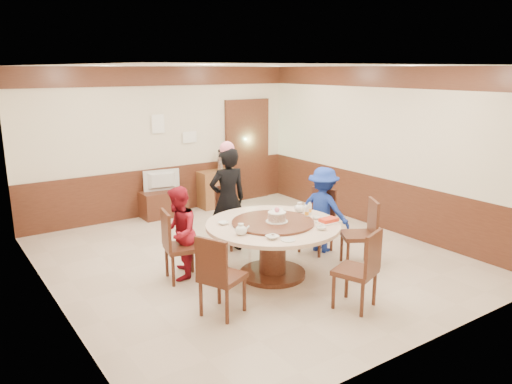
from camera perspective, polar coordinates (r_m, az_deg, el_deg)
room at (r=7.23m, az=-0.69°, el=0.47°), size 6.00×6.04×2.84m
banquet_table at (r=6.76m, az=1.93°, el=-5.35°), size 1.80×1.80×0.78m
chair_0 at (r=7.78m, az=6.93°, el=-4.59°), size 0.56×0.55×0.97m
chair_1 at (r=7.97m, az=-2.62°, el=-4.03°), size 0.46×0.47×0.97m
chair_2 at (r=6.79m, az=-8.55°, el=-7.46°), size 0.53×0.52×0.97m
chair_3 at (r=5.83m, az=-3.96°, el=-11.07°), size 0.59×0.58×0.97m
chair_4 at (r=6.08m, az=11.39°, el=-10.20°), size 0.57×0.57×0.97m
chair_5 at (r=7.32m, az=11.68°, el=-5.98°), size 0.61×0.60×0.97m
person_standing at (r=7.63m, az=-3.25°, el=-0.91°), size 0.63×0.46×1.62m
person_red at (r=6.75m, az=-8.85°, el=-4.66°), size 0.72×0.77×1.26m
person_blue at (r=7.72m, az=7.68°, el=-2.01°), size 0.76×0.97×1.32m
birthday_cake at (r=6.64m, az=2.40°, el=-2.84°), size 0.30×0.30×0.20m
teapot_left at (r=6.22m, az=-1.73°, el=-4.38°), size 0.17×0.15×0.13m
teapot_right at (r=7.19m, az=4.99°, el=-1.87°), size 0.17×0.15×0.13m
bowl_0 at (r=6.65m, az=-3.75°, el=-3.57°), size 0.14×0.14×0.03m
bowl_1 at (r=6.48m, az=7.46°, el=-4.11°), size 0.13×0.13×0.04m
bowl_2 at (r=6.10m, az=1.88°, el=-5.17°), size 0.16×0.16×0.04m
bowl_3 at (r=6.92m, az=6.93°, el=-2.92°), size 0.12×0.12×0.04m
saucer_near at (r=6.05m, az=3.68°, el=-5.47°), size 0.18×0.18×0.01m
saucer_far at (r=7.33m, az=2.46°, el=-1.97°), size 0.18×0.18×0.01m
shrimp_platter at (r=6.77m, az=8.30°, el=-3.27°), size 0.30×0.20×0.06m
bottle_0 at (r=6.93m, az=5.83°, el=-2.34°), size 0.06×0.06×0.16m
bottle_1 at (r=7.08m, az=6.15°, el=-1.99°), size 0.06×0.06×0.16m
tv_stand at (r=9.69m, az=-10.52°, el=-1.32°), size 0.85×0.45×0.50m
television at (r=9.59m, az=-10.64°, el=1.27°), size 0.70×0.19×0.40m
side_cabinet at (r=10.22m, az=-4.35°, el=0.40°), size 0.80×0.40×0.75m
thermos at (r=10.14m, az=-4.07°, el=3.56°), size 0.15×0.15×0.38m
notice_left at (r=9.63m, az=-11.11°, el=7.65°), size 0.25×0.00×0.35m
notice_right at (r=9.93m, az=-7.58°, el=6.23°), size 0.30×0.00×0.22m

